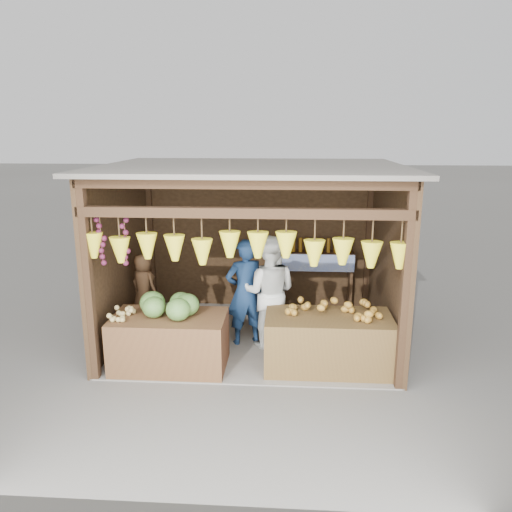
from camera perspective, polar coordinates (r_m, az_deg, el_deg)
The scene contains 12 objects.
ground at distance 7.86m, azimuth -0.41°, elevation -9.33°, with size 80.00×80.00×0.00m, color #514F49.
stall_structure at distance 7.32m, azimuth -0.71°, elevation 2.58°, with size 4.30×3.30×2.66m.
back_shelf at distance 8.79m, azimuth 7.03°, elevation -0.85°, with size 1.25×0.32×1.32m.
counter_left at distance 6.91m, azimuth -9.81°, elevation -9.67°, with size 1.51×0.85×0.74m, color #4B2919.
counter_right at distance 6.85m, azimuth 8.21°, elevation -9.76°, with size 1.68×0.85×0.75m, color #51381B.
stool at distance 8.10m, azimuth -12.46°, elevation -7.69°, with size 0.35×0.35×0.33m, color black.
man_standing at distance 7.39m, azimuth -1.26°, elevation -4.19°, with size 0.59×0.39×1.62m, color #142A4B.
woman_standing at distance 7.30m, azimuth 1.52°, elevation -4.14°, with size 0.82×0.64×1.69m, color white.
vendor_seated at distance 7.88m, azimuth -12.72°, elevation -3.25°, with size 0.48×0.31×0.98m, color brown.
melon_pile at distance 6.73m, azimuth -10.07°, elevation -5.48°, with size 1.00×0.50×0.32m, color #195115, non-canonical shape.
tanfruit_pile at distance 6.82m, azimuth -15.16°, elevation -6.33°, with size 0.34×0.40×0.13m, color tan, non-canonical shape.
mango_pile at distance 6.70m, azimuth 8.76°, elevation -5.87°, with size 1.40×0.64×0.22m, color #D3581C, non-canonical shape.
Camera 1 is at (0.52, -7.19, 3.14)m, focal length 35.00 mm.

